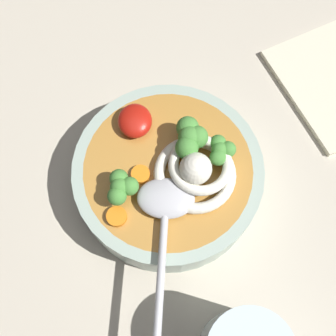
# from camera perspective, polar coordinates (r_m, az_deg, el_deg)

# --- Properties ---
(table_slab) EXTENTS (1.21, 1.21, 0.03)m
(table_slab) POSITION_cam_1_polar(r_m,az_deg,el_deg) (0.54, 3.11, 0.39)
(table_slab) COLOR #BCB29E
(table_slab) RESTS_ON ground
(soup_bowl) EXTENTS (0.21, 0.21, 0.05)m
(soup_bowl) POSITION_cam_1_polar(r_m,az_deg,el_deg) (0.49, 0.00, -1.09)
(soup_bowl) COLOR #9EB2A3
(soup_bowl) RESTS_ON table_slab
(noodle_pile) EXTENTS (0.10, 0.09, 0.04)m
(noodle_pile) POSITION_cam_1_polar(r_m,az_deg,el_deg) (0.45, 3.70, -0.32)
(noodle_pile) COLOR silver
(noodle_pile) RESTS_ON soup_bowl
(soup_spoon) EXTENTS (0.18, 0.07, 0.02)m
(soup_spoon) POSITION_cam_1_polar(r_m,az_deg,el_deg) (0.44, -0.40, -5.74)
(soup_spoon) COLOR #B7B7BC
(soup_spoon) RESTS_ON soup_bowl
(chili_sauce_dollop) EXTENTS (0.04, 0.04, 0.02)m
(chili_sauce_dollop) POSITION_cam_1_polar(r_m,az_deg,el_deg) (0.48, -4.38, 6.25)
(chili_sauce_dollop) COLOR #B2190F
(chili_sauce_dollop) RESTS_ON soup_bowl
(broccoli_floret_right) EXTENTS (0.03, 0.03, 0.03)m
(broccoli_floret_right) POSITION_cam_1_polar(r_m,az_deg,el_deg) (0.46, 6.97, 2.37)
(broccoli_floret_right) COLOR #7A9E60
(broccoli_floret_right) RESTS_ON soup_bowl
(broccoli_floret_left) EXTENTS (0.05, 0.04, 0.04)m
(broccoli_floret_left) POSITION_cam_1_polar(r_m,az_deg,el_deg) (0.45, 3.07, 4.04)
(broccoli_floret_left) COLOR #7A9E60
(broccoli_floret_left) RESTS_ON soup_bowl
(broccoli_floret_front) EXTENTS (0.04, 0.03, 0.03)m
(broccoli_floret_front) POSITION_cam_1_polar(r_m,az_deg,el_deg) (0.44, -6.19, -2.51)
(broccoli_floret_front) COLOR #7A9E60
(broccoli_floret_front) RESTS_ON soup_bowl
(carrot_slice_near_spoon) EXTENTS (0.02, 0.02, 0.01)m
(carrot_slice_near_spoon) POSITION_cam_1_polar(r_m,az_deg,el_deg) (0.45, -6.79, -6.37)
(carrot_slice_near_spoon) COLOR orange
(carrot_slice_near_spoon) RESTS_ON soup_bowl
(carrot_slice_beside_chili) EXTENTS (0.02, 0.02, 0.01)m
(carrot_slice_beside_chili) POSITION_cam_1_polar(r_m,az_deg,el_deg) (0.46, -3.65, -0.83)
(carrot_slice_beside_chili) COLOR orange
(carrot_slice_beside_chili) RESTS_ON soup_bowl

